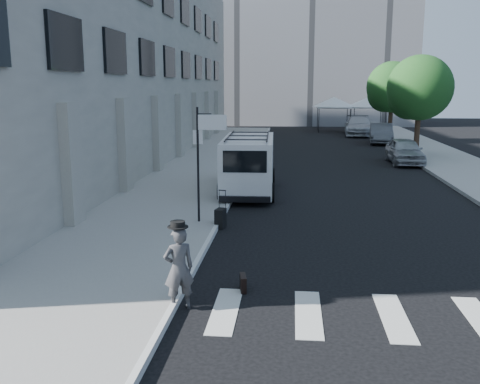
% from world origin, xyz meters
% --- Properties ---
extents(ground, '(120.00, 120.00, 0.00)m').
position_xyz_m(ground, '(0.00, 0.00, 0.00)').
color(ground, black).
rests_on(ground, ground).
extents(sidewalk_left, '(4.50, 48.00, 0.15)m').
position_xyz_m(sidewalk_left, '(-4.25, 16.00, 0.07)').
color(sidewalk_left, gray).
rests_on(sidewalk_left, ground).
extents(sidewalk_right, '(4.00, 56.00, 0.15)m').
position_xyz_m(sidewalk_right, '(9.00, 20.00, 0.07)').
color(sidewalk_right, gray).
rests_on(sidewalk_right, ground).
extents(building_left, '(10.00, 44.00, 12.00)m').
position_xyz_m(building_left, '(-11.50, 18.00, 6.00)').
color(building_left, gray).
rests_on(building_left, ground).
extents(building_far, '(22.00, 12.00, 25.00)m').
position_xyz_m(building_far, '(2.00, 50.00, 12.50)').
color(building_far, slate).
rests_on(building_far, ground).
extents(sign_pole, '(1.03, 0.07, 3.50)m').
position_xyz_m(sign_pole, '(-2.36, 3.20, 2.65)').
color(sign_pole, black).
rests_on(sign_pole, sidewalk_left).
extents(tree_near, '(3.80, 3.83, 6.03)m').
position_xyz_m(tree_near, '(7.50, 20.15, 3.97)').
color(tree_near, black).
rests_on(tree_near, ground).
extents(tree_far, '(3.80, 3.83, 6.03)m').
position_xyz_m(tree_far, '(7.50, 29.15, 3.97)').
color(tree_far, black).
rests_on(tree_far, ground).
extents(tent_left, '(4.00, 4.00, 3.20)m').
position_xyz_m(tent_left, '(4.00, 38.00, 2.71)').
color(tent_left, black).
rests_on(tent_left, ground).
extents(tent_right, '(4.00, 4.00, 3.20)m').
position_xyz_m(tent_right, '(7.20, 38.50, 2.71)').
color(tent_right, black).
rests_on(tent_right, ground).
extents(businessman, '(0.71, 0.63, 1.64)m').
position_xyz_m(businessman, '(-1.90, -3.00, 0.82)').
color(businessman, '#403F42').
rests_on(businessman, ground).
extents(briefcase, '(0.19, 0.45, 0.34)m').
position_xyz_m(briefcase, '(-0.75, -1.95, 0.17)').
color(briefcase, black).
rests_on(briefcase, ground).
extents(suitcase, '(0.34, 0.46, 1.16)m').
position_xyz_m(suitcase, '(-1.90, 3.00, 0.31)').
color(suitcase, black).
rests_on(suitcase, ground).
extents(cargo_van, '(2.25, 5.98, 2.23)m').
position_xyz_m(cargo_van, '(-1.51, 8.70, 1.16)').
color(cargo_van, white).
rests_on(cargo_van, ground).
extents(parked_car_a, '(1.68, 4.17, 1.42)m').
position_xyz_m(parked_car_a, '(6.42, 17.45, 0.71)').
color(parked_car_a, '#9DA0A4').
rests_on(parked_car_a, ground).
extents(parked_car_b, '(2.06, 4.65, 1.48)m').
position_xyz_m(parked_car_b, '(6.80, 27.99, 0.74)').
color(parked_car_b, '#515358').
rests_on(parked_car_b, ground).
extents(parked_car_c, '(2.66, 5.79, 1.64)m').
position_xyz_m(parked_car_c, '(5.90, 34.28, 0.82)').
color(parked_car_c, '#B2B4BA').
rests_on(parked_car_c, ground).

